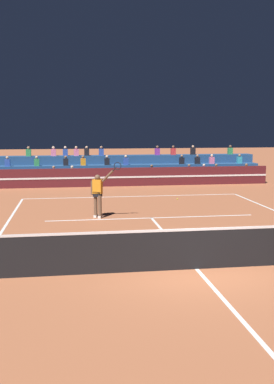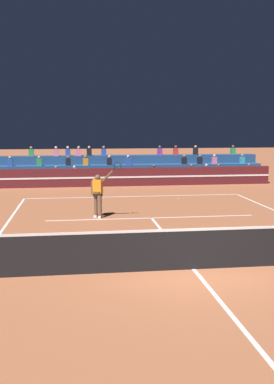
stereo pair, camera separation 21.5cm
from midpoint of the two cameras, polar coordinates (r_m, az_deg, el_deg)
ground_plane at (r=11.65m, az=7.74°, el=-9.69°), size 120.00×120.00×0.00m
court_lines at (r=11.65m, az=7.74°, el=-9.67°), size 11.10×23.90×0.01m
tennis_net at (r=11.49m, az=7.79°, el=-7.11°), size 12.00×0.10×1.10m
sponsor_banner_wall at (r=26.95m, az=-1.28°, el=1.92°), size 18.00×0.26×1.10m
bleacher_stand at (r=29.45m, az=-1.82°, el=2.68°), size 18.57×2.85×2.28m
tennis_player at (r=17.66m, az=-4.56°, el=-0.15°), size 1.21×0.74×2.29m
tennis_ball at (r=22.13m, az=5.59°, el=-0.90°), size 0.07×0.07×0.07m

